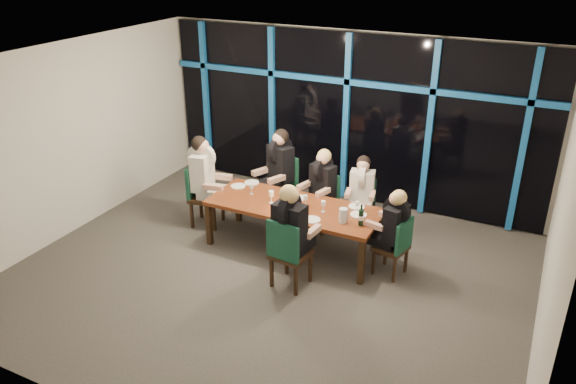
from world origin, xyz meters
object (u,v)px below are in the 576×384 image
object	(u,v)px
diner_far_right	(362,185)
chair_far_left	(283,182)
diner_near_mid	(291,221)
diner_end_right	(394,220)
diner_end_left	(204,168)
water_pitcher	(343,215)
chair_end_left	(201,191)
wine_bottle	(361,217)
chair_end_right	(396,244)
chair_far_mid	(324,198)
diner_far_mid	(322,179)
diner_far_left	(279,161)
dining_table	(294,209)
chair_far_right	(361,203)
chair_near_mid	(288,251)

from	to	relation	value
diner_far_right	chair_far_left	bearing A→B (deg)	163.15
diner_near_mid	diner_end_right	bearing A→B (deg)	-136.90
chair_far_left	diner_end_left	size ratio (longest dim) A/B	1.02
diner_end_left	diner_end_right	xyz separation A→B (m)	(3.17, -0.12, -0.14)
chair_far_left	diner_end_left	distance (m)	1.39
water_pitcher	chair_end_left	bearing A→B (deg)	166.27
chair_end_left	diner_far_right	distance (m)	2.62
wine_bottle	water_pitcher	distance (m)	0.25
chair_end_right	diner_end_left	bearing A→B (deg)	-79.28
chair_end_right	water_pitcher	world-z (taller)	water_pitcher
chair_far_mid	diner_far_mid	xyz separation A→B (m)	(-0.02, -0.08, 0.37)
diner_far_mid	chair_far_left	bearing A→B (deg)	178.84
diner_far_right	diner_far_mid	bearing A→B (deg)	179.29
diner_far_left	chair_far_left	bearing A→B (deg)	90.00
diner_end_right	diner_far_left	bearing A→B (deg)	-99.96
chair_far_mid	diner_end_left	size ratio (longest dim) A/B	0.92
diner_end_right	chair_far_mid	bearing A→B (deg)	-108.99
chair_far_left	water_pitcher	bearing A→B (deg)	-14.28
diner_end_left	dining_table	bearing A→B (deg)	-105.48
chair_end_left	dining_table	bearing A→B (deg)	-104.69
diner_far_mid	wine_bottle	distance (m)	1.37
chair_far_right	diner_far_mid	world-z (taller)	diner_far_mid
dining_table	chair_end_right	xyz separation A→B (m)	(1.60, -0.03, -0.18)
chair_far_mid	chair_far_right	distance (m)	0.61
chair_far_mid	water_pitcher	world-z (taller)	water_pitcher
diner_far_mid	diner_near_mid	world-z (taller)	diner_near_mid
chair_end_right	diner_far_left	size ratio (longest dim) A/B	0.88
diner_far_left	wine_bottle	xyz separation A→B (m)	(1.84, -1.11, -0.12)
dining_table	diner_far_left	xyz separation A→B (m)	(-0.74, 0.95, 0.32)
chair_end_right	diner_near_mid	distance (m)	1.56
chair_far_left	diner_end_right	bearing A→B (deg)	-1.35
diner_far_left	water_pitcher	world-z (taller)	diner_far_left
chair_near_mid	dining_table	bearing A→B (deg)	-63.23
chair_far_left	diner_far_left	size ratio (longest dim) A/B	1.03
diner_far_mid	chair_far_right	bearing A→B (deg)	33.93
dining_table	chair_far_left	bearing A→B (deg)	124.36
diner_end_right	diner_far_mid	bearing A→B (deg)	-106.29
chair_near_mid	diner_far_mid	world-z (taller)	diner_far_mid
diner_far_mid	chair_far_mid	bearing A→B (deg)	90.00
chair_near_mid	chair_end_right	bearing A→B (deg)	-136.69
chair_far_mid	wine_bottle	bearing A→B (deg)	-30.52
diner_far_right	diner_end_left	distance (m)	2.53
dining_table	water_pitcher	size ratio (longest dim) A/B	12.33
chair_end_left	chair_near_mid	size ratio (longest dim) A/B	1.01
chair_end_right	diner_far_mid	xyz separation A→B (m)	(-1.49, 0.81, 0.39)
chair_end_left	chair_near_mid	xyz separation A→B (m)	(2.11, -1.06, -0.01)
chair_far_left	water_pitcher	world-z (taller)	chair_far_left
chair_end_right	water_pitcher	size ratio (longest dim) A/B	4.27
diner_near_mid	water_pitcher	distance (m)	0.85
dining_table	chair_far_mid	world-z (taller)	chair_far_mid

